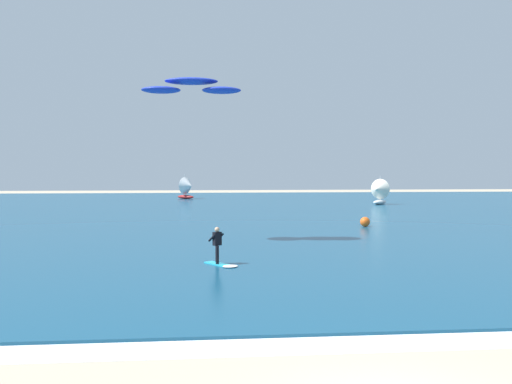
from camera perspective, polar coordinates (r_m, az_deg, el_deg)
The scene contains 7 objects.
ocean at distance 59.48m, azimuth -2.16°, elevation -1.86°, with size 160.00×90.00×0.10m, color navy.
shoreline_foam at distance 14.88m, azimuth -1.44°, elevation -14.62°, with size 109.95×2.72×0.01m, color white.
kitesurfer at distance 25.29m, azimuth -3.67°, elevation -5.98°, with size 1.58×1.93×1.67m.
kite at distance 33.81m, azimuth -6.53°, elevation 10.50°, with size 5.90×2.17×0.88m.
sailboat_mid_right at distance 70.16m, azimuth 12.21°, elevation 0.06°, with size 3.03×3.10×3.48m.
sailboat_outermost at distance 82.32m, azimuth -6.89°, elevation 0.44°, with size 3.18×3.09×3.56m.
marker_buoy at distance 42.76m, azimuth 10.92°, elevation -2.96°, with size 0.73×0.73×0.73m, color #E55919.
Camera 1 is at (-3.44, -9.59, 4.33)m, focal length 39.75 mm.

